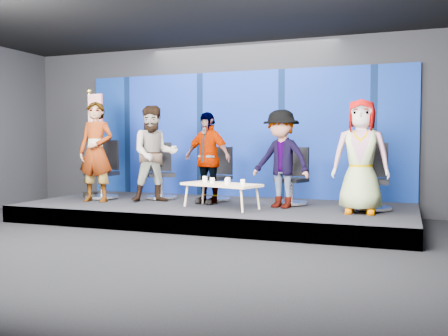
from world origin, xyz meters
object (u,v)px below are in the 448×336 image
Objects in this scene: chair_b at (161,180)px; chair_e at (373,188)px; mug_c at (228,180)px; panelist_b at (154,154)px; mug_d at (227,182)px; flag_stand at (93,140)px; chair_d at (293,186)px; panelist_a at (96,152)px; coffee_table at (221,185)px; panelist_c at (207,158)px; panelist_d at (281,159)px; chair_c at (218,183)px; panelist_e at (361,156)px; mug_b at (212,180)px; mug_e at (243,182)px; mug_a at (205,179)px; chair_a at (103,179)px.

chair_b reaches higher than chair_e.
panelist_b is at bearing 168.99° from mug_c.
flag_stand is (-3.20, 0.81, 0.71)m from mug_d.
mug_d is (-0.91, -1.02, 0.13)m from chair_d.
panelist_a is 2.62m from coffee_table.
chair_b is 1.08× the size of chair_d.
mug_c is at bearing 105.14° from mug_d.
panelist_a is 1.13× the size of panelist_c.
chair_d is at bearing 96.07° from panelist_d.
panelist_b is 1.34m from chair_c.
panelist_c is 0.81m from coffee_table.
chair_d reaches higher than coffee_table.
flag_stand is (-5.53, 0.03, 0.81)m from chair_e.
panelist_c reaches higher than mug_c.
panelist_c is 2.79m from panelist_e.
panelist_d reaches higher than mug_c.
mug_b is 3.07m from flag_stand.
mug_b is 0.31m from mug_d.
mug_e is (-1.87, -0.29, -0.44)m from panelist_e.
panelist_c is at bearing 143.72° from mug_c.
panelist_b is at bearing 168.16° from mug_a.
coffee_table is at bearing -167.29° from chair_e.
chair_c is 0.71m from panelist_c.
mug_a is (2.37, -0.37, 0.09)m from chair_a.
panelist_c is 2.97m from chair_e.
panelist_d reaches higher than chair_b.
coffee_table is (-2.47, -0.64, 0.02)m from chair_e.
panelist_a is 3.54m from panelist_d.
panelist_e is at bearing -111.12° from chair_e.
mug_c is (1.71, -0.80, 0.11)m from chair_b.
mug_e is at bearing -161.14° from chair_e.
coffee_table is (0.44, -0.99, 0.05)m from chair_c.
chair_a reaches higher than mug_c.
coffee_table is 14.36× the size of mug_a.
mug_e is (-0.63, -1.02, 0.13)m from chair_d.
mug_e is at bearing -16.70° from coffee_table.
flag_stand is at bearing 172.77° from panelist_e.
chair_e is 12.58× the size of mug_d.
panelist_e is at bearing -8.96° from chair_a.
panelist_c is 1.65m from chair_d.
chair_a reaches higher than mug_d.
flag_stand is (-0.49, 0.62, 0.23)m from panelist_a.
mug_d is (-2.16, -0.30, -0.44)m from panelist_e.
flag_stand reaches higher than chair_b.
mug_d is (0.06, -0.22, -0.01)m from mug_c.
mug_e is at bearing -37.25° from chair_c.
panelist_a reaches higher than mug_a.
mug_e is at bearing -48.47° from panelist_b.
panelist_b is at bearing 162.00° from mug_b.
chair_d is 0.47× the size of flag_stand.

